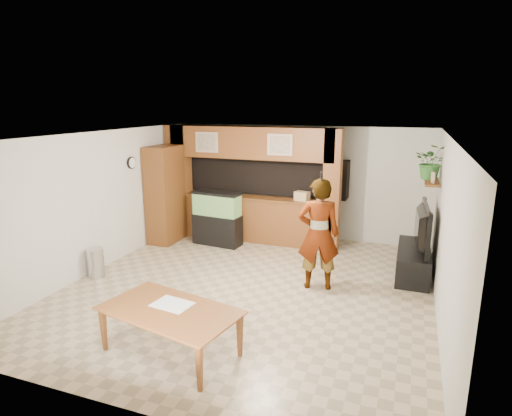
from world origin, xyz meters
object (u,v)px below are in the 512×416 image
at_px(pantry_cabinet, 165,195).
at_px(person, 318,234).
at_px(aquarium, 217,219).
at_px(television, 416,227).
at_px(dining_table, 169,333).

height_order(pantry_cabinet, person, pantry_cabinet).
bearing_deg(aquarium, pantry_cabinet, -166.56).
relative_size(television, person, 0.75).
relative_size(aquarium, television, 0.84).
bearing_deg(television, person, 123.40).
height_order(person, dining_table, person).
bearing_deg(person, television, -158.51).
bearing_deg(pantry_cabinet, aquarium, 7.65).
relative_size(television, dining_table, 0.83).
relative_size(person, dining_table, 1.11).
distance_m(pantry_cabinet, person, 4.04).
distance_m(television, dining_table, 4.80).
distance_m(aquarium, dining_table, 4.37).
height_order(pantry_cabinet, dining_table, pantry_cabinet).
bearing_deg(television, aquarium, 81.70).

